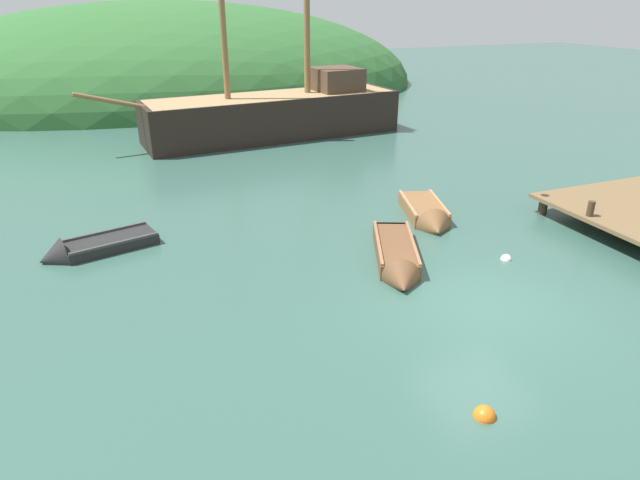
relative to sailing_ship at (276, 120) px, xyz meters
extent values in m
plane|color=#33564C|center=(-0.67, -17.56, -0.81)|extent=(120.00, 120.00, 0.00)
cylinder|color=#433421|center=(4.71, -13.44, -0.80)|extent=(0.28, 0.28, 1.23)
cylinder|color=#433421|center=(4.61, -15.33, 0.04)|extent=(0.20, 0.20, 0.45)
ellipsoid|color=#2D602D|center=(-3.00, 17.56, -0.81)|extent=(38.89, 26.07, 12.50)
cube|color=black|center=(-0.14, -0.01, -0.19)|extent=(12.78, 4.29, 2.84)
cube|color=#997A51|center=(-0.14, -0.01, 1.18)|extent=(12.26, 3.98, 0.10)
cylinder|color=olive|center=(-7.60, -0.61, 1.53)|extent=(2.96, 0.44, 0.97)
cylinder|color=olive|center=(1.73, 0.14, 5.29)|extent=(0.30, 0.30, 8.12)
cube|color=#4C3828|center=(3.36, 0.27, 1.78)|extent=(2.38, 2.47, 1.10)
cube|color=brown|center=(1.08, -12.05, -0.68)|extent=(1.77, 2.62, 0.50)
cone|color=brown|center=(0.63, -13.49, -0.68)|extent=(1.19, 0.90, 1.05)
cube|color=#AE7B4F|center=(1.42, -10.95, -0.61)|extent=(0.99, 0.41, 0.35)
cube|color=#AE7B4F|center=(0.96, -12.45, -0.49)|extent=(1.03, 0.48, 0.05)
cube|color=#AE7B4F|center=(1.21, -11.65, -0.49)|extent=(1.03, 0.48, 0.05)
cube|color=#AE7B4F|center=(0.59, -11.90, -0.40)|extent=(0.78, 2.27, 0.07)
cube|color=#AE7B4F|center=(1.57, -12.20, -0.40)|extent=(0.78, 2.27, 0.07)
cube|color=brown|center=(-1.28, -14.45, -0.67)|extent=(2.07, 3.06, 0.52)
cone|color=brown|center=(-2.00, -16.10, -0.67)|extent=(1.16, 1.03, 0.96)
cube|color=#8E6242|center=(-0.73, -13.16, -0.59)|extent=(0.88, 0.47, 0.36)
cube|color=#8E6242|center=(-1.48, -14.91, -0.47)|extent=(0.92, 0.53, 0.05)
cube|color=#8E6242|center=(-1.08, -13.98, -0.47)|extent=(0.92, 0.53, 0.05)
cube|color=#8E6242|center=(-1.71, -14.26, -0.38)|extent=(1.20, 2.64, 0.07)
cube|color=#8E6242|center=(-0.86, -14.63, -0.38)|extent=(1.20, 2.64, 0.07)
cube|color=black|center=(-8.41, -10.99, -0.73)|extent=(2.63, 1.64, 0.40)
cone|color=black|center=(-9.90, -11.35, -0.73)|extent=(0.85, 1.15, 1.03)
cube|color=#3B3B3B|center=(-7.27, -10.71, -0.67)|extent=(0.35, 0.98, 0.28)
cube|color=#3B3B3B|center=(-8.82, -11.09, -0.59)|extent=(0.41, 1.01, 0.05)
cube|color=#3B3B3B|center=(-7.99, -10.88, -0.59)|extent=(0.41, 1.01, 0.05)
cube|color=#3B3B3B|center=(-8.53, -10.50, -0.50)|extent=(2.35, 0.65, 0.07)
cube|color=#3B3B3B|center=(-8.29, -11.47, -0.50)|extent=(2.35, 0.65, 0.07)
sphere|color=orange|center=(-2.93, -20.48, -0.81)|extent=(0.38, 0.38, 0.38)
sphere|color=white|center=(1.39, -15.75, -0.81)|extent=(0.29, 0.29, 0.29)
camera|label=1|loc=(-8.18, -26.11, 5.65)|focal=30.73mm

